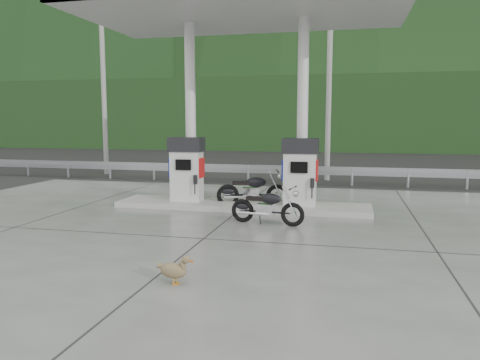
% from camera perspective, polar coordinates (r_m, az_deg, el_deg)
% --- Properties ---
extents(ground, '(160.00, 160.00, 0.00)m').
position_cam_1_polar(ground, '(10.63, -2.82, -5.97)').
color(ground, black).
rests_on(ground, ground).
extents(forecourt_apron, '(18.00, 14.00, 0.02)m').
position_cam_1_polar(forecourt_apron, '(10.63, -2.82, -5.91)').
color(forecourt_apron, '#62625D').
rests_on(forecourt_apron, ground).
extents(pump_island, '(7.00, 1.40, 0.15)m').
position_cam_1_polar(pump_island, '(12.98, 0.22, -3.12)').
color(pump_island, gray).
rests_on(pump_island, forecourt_apron).
extents(gas_pump_left, '(0.95, 0.55, 1.80)m').
position_cam_1_polar(gas_pump_left, '(13.29, -6.52, 1.32)').
color(gas_pump_left, silver).
rests_on(gas_pump_left, pump_island).
extents(gas_pump_right, '(0.95, 0.55, 1.80)m').
position_cam_1_polar(gas_pump_right, '(12.59, 7.33, 0.98)').
color(gas_pump_right, silver).
rests_on(gas_pump_right, pump_island).
extents(canopy_column_left, '(0.30, 0.30, 5.00)m').
position_cam_1_polar(canopy_column_left, '(13.61, -6.05, 8.21)').
color(canopy_column_left, silver).
rests_on(canopy_column_left, pump_island).
extents(canopy_column_right, '(0.30, 0.30, 5.00)m').
position_cam_1_polar(canopy_column_right, '(12.92, 7.63, 8.24)').
color(canopy_column_right, silver).
rests_on(canopy_column_right, pump_island).
extents(canopy_roof, '(8.50, 5.00, 0.40)m').
position_cam_1_polar(canopy_roof, '(13.11, 0.23, 20.20)').
color(canopy_roof, silver).
rests_on(canopy_roof, canopy_column_left).
extents(guardrail, '(26.00, 0.16, 1.42)m').
position_cam_1_polar(guardrail, '(18.26, 4.08, 1.80)').
color(guardrail, gray).
rests_on(guardrail, ground).
extents(road, '(60.00, 7.00, 0.01)m').
position_cam_1_polar(road, '(21.78, 5.52, 0.78)').
color(road, black).
rests_on(road, ground).
extents(utility_pole_a, '(0.22, 0.22, 8.00)m').
position_cam_1_polar(utility_pole_a, '(22.33, -16.29, 10.96)').
color(utility_pole_a, gray).
rests_on(utility_pole_a, ground).
extents(utility_pole_b, '(0.22, 0.22, 8.00)m').
position_cam_1_polar(utility_pole_b, '(19.54, 10.81, 11.70)').
color(utility_pole_b, gray).
rests_on(utility_pole_b, ground).
extents(tree_band, '(80.00, 6.00, 6.00)m').
position_cam_1_polar(tree_band, '(40.06, 9.13, 7.93)').
color(tree_band, black).
rests_on(tree_band, ground).
extents(forested_hills, '(100.00, 40.00, 140.00)m').
position_cam_1_polar(forested_hills, '(70.05, 10.83, 5.08)').
color(forested_hills, black).
rests_on(forested_hills, ground).
extents(motorcycle_left, '(1.74, 0.79, 0.79)m').
position_cam_1_polar(motorcycle_left, '(10.95, 3.32, -3.35)').
color(motorcycle_left, black).
rests_on(motorcycle_left, forecourt_apron).
extents(motorcycle_right, '(1.98, 1.00, 0.90)m').
position_cam_1_polar(motorcycle_right, '(13.22, 1.54, -1.30)').
color(motorcycle_right, black).
rests_on(motorcycle_right, forecourt_apron).
extents(duck, '(0.56, 0.25, 0.39)m').
position_cam_1_polar(duck, '(7.12, -8.13, -10.91)').
color(duck, brown).
rests_on(duck, forecourt_apron).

